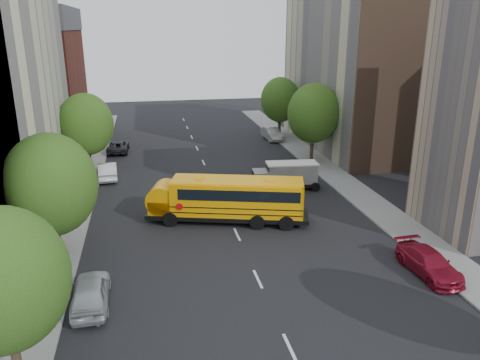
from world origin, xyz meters
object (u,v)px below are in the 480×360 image
object	(u,v)px
street_tree_2	(86,124)
school_bus	(226,197)
parked_car_1	(108,171)
street_tree_1	(51,185)
parked_car_0	(91,292)
street_tree_4	(313,113)
street_tree_0	(2,280)
parked_car_5	(272,134)
parked_car_3	(429,263)
safari_truck	(286,175)
street_tree_5	(280,100)
parked_car_2	(118,146)

from	to	relation	value
street_tree_2	school_bus	bearing A→B (deg)	-51.80
parked_car_1	street_tree_1	bearing A→B (deg)	79.94
parked_car_0	parked_car_1	size ratio (longest dim) A/B	0.97
street_tree_4	parked_car_0	bearing A→B (deg)	-130.94
parked_car_0	street_tree_4	bearing A→B (deg)	-132.05
school_bus	parked_car_0	world-z (taller)	school_bus
street_tree_0	parked_car_5	world-z (taller)	street_tree_0
street_tree_2	parked_car_3	xyz separation A→B (m)	(20.60, -23.33, -4.14)
street_tree_4	parked_car_0	distance (m)	30.52
parked_car_0	parked_car_3	bearing A→B (deg)	177.31
parked_car_0	parked_car_1	world-z (taller)	parked_car_0
street_tree_1	safari_truck	bearing A→B (deg)	31.52
street_tree_0	safari_truck	xyz separation A→B (m)	(16.99, 20.42, -3.41)
street_tree_4	street_tree_5	size ratio (longest dim) A/B	1.08
school_bus	parked_car_5	xyz separation A→B (m)	(9.92, 24.07, -1.05)
street_tree_5	parked_car_1	distance (m)	24.73
street_tree_0	parked_car_3	size ratio (longest dim) A/B	1.57
street_tree_0	street_tree_4	size ratio (longest dim) A/B	0.91
parked_car_0	parked_car_2	xyz separation A→B (m)	(0.00, 30.92, -0.11)
street_tree_5	safari_truck	distance (m)	20.51
street_tree_0	safari_truck	bearing A→B (deg)	50.24
school_bus	parked_car_0	bearing A→B (deg)	-116.34
street_tree_4	parked_car_5	world-z (taller)	street_tree_4
parked_car_0	street_tree_0	bearing A→B (deg)	65.87
street_tree_4	parked_car_1	size ratio (longest dim) A/B	1.76
parked_car_3	safari_truck	bearing A→B (deg)	99.76
street_tree_0	school_bus	world-z (taller)	street_tree_0
street_tree_0	street_tree_5	xyz separation A→B (m)	(22.00, 40.00, 0.06)
street_tree_0	street_tree_5	size ratio (longest dim) A/B	0.99
parked_car_5	street_tree_0	bearing A→B (deg)	-121.87
parked_car_5	street_tree_4	bearing A→B (deg)	-86.13
street_tree_1	street_tree_2	xyz separation A→B (m)	(0.00, 18.00, -0.12)
street_tree_2	street_tree_5	xyz separation A→B (m)	(22.00, 12.00, -0.12)
street_tree_2	parked_car_5	world-z (taller)	street_tree_2
school_bus	parked_car_5	distance (m)	26.06
parked_car_2	street_tree_2	bearing A→B (deg)	77.02
street_tree_2	school_bus	xyz separation A→B (m)	(10.68, -13.57, -3.02)
parked_car_0	parked_car_5	world-z (taller)	parked_car_0
street_tree_4	parked_car_3	xyz separation A→B (m)	(-1.40, -23.33, -4.39)
street_tree_5	safari_truck	world-z (taller)	street_tree_5
street_tree_4	parked_car_2	size ratio (longest dim) A/B	1.71
street_tree_5	parked_car_2	size ratio (longest dim) A/B	1.58
street_tree_0	street_tree_2	distance (m)	28.00
street_tree_2	school_bus	size ratio (longest dim) A/B	0.66
street_tree_1	street_tree_0	bearing A→B (deg)	-90.00
parked_car_3	parked_car_5	distance (m)	33.83
parked_car_0	parked_car_5	size ratio (longest dim) A/B	0.97
street_tree_1	school_bus	world-z (taller)	street_tree_1
parked_car_1	school_bus	bearing A→B (deg)	122.63
street_tree_0	street_tree_1	distance (m)	10.00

